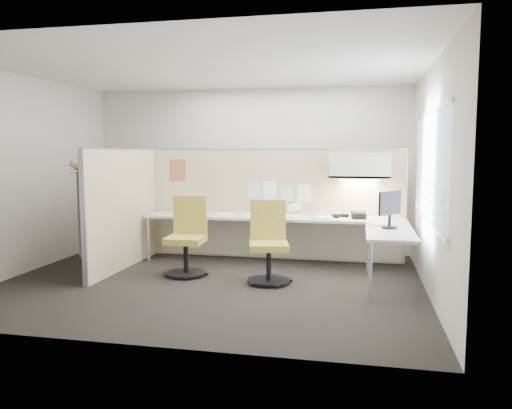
% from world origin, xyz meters
% --- Properties ---
extents(floor, '(5.50, 4.50, 0.01)m').
position_xyz_m(floor, '(0.00, 0.00, -0.01)').
color(floor, black).
rests_on(floor, ground).
extents(ceiling, '(5.50, 4.50, 0.01)m').
position_xyz_m(ceiling, '(0.00, 0.00, 2.80)').
color(ceiling, white).
rests_on(ceiling, wall_back).
extents(wall_back, '(5.50, 0.02, 2.80)m').
position_xyz_m(wall_back, '(0.00, 2.25, 1.40)').
color(wall_back, beige).
rests_on(wall_back, ground).
extents(wall_front, '(5.50, 0.02, 2.80)m').
position_xyz_m(wall_front, '(0.00, -2.25, 1.40)').
color(wall_front, beige).
rests_on(wall_front, ground).
extents(wall_left, '(0.02, 4.50, 2.80)m').
position_xyz_m(wall_left, '(-2.75, 0.00, 1.40)').
color(wall_left, beige).
rests_on(wall_left, ground).
extents(wall_right, '(0.02, 4.50, 2.80)m').
position_xyz_m(wall_right, '(2.75, 0.00, 1.40)').
color(wall_right, beige).
rests_on(wall_right, ground).
extents(window_pane, '(0.01, 2.80, 1.30)m').
position_xyz_m(window_pane, '(2.73, 0.00, 1.55)').
color(window_pane, '#919CA9').
rests_on(window_pane, wall_right).
extents(partition_back, '(4.10, 0.06, 1.75)m').
position_xyz_m(partition_back, '(0.55, 1.60, 0.88)').
color(partition_back, '#CEBD8E').
rests_on(partition_back, floor).
extents(partition_left, '(0.06, 2.20, 1.75)m').
position_xyz_m(partition_left, '(-1.50, 0.50, 0.88)').
color(partition_left, '#CEBD8E').
rests_on(partition_left, floor).
extents(desk, '(4.00, 2.07, 0.73)m').
position_xyz_m(desk, '(0.93, 1.13, 0.60)').
color(desk, beige).
rests_on(desk, floor).
extents(overhead_bin, '(0.90, 0.36, 0.38)m').
position_xyz_m(overhead_bin, '(1.90, 1.39, 1.51)').
color(overhead_bin, beige).
rests_on(overhead_bin, partition_back).
extents(task_light_strip, '(0.60, 0.06, 0.02)m').
position_xyz_m(task_light_strip, '(1.90, 1.39, 1.30)').
color(task_light_strip, '#FFEABF').
rests_on(task_light_strip, overhead_bin).
extents(pinned_papers, '(1.01, 0.00, 0.47)m').
position_xyz_m(pinned_papers, '(0.63, 1.57, 1.03)').
color(pinned_papers, '#8CBF8C').
rests_on(pinned_papers, partition_back).
extents(poster, '(0.28, 0.00, 0.35)m').
position_xyz_m(poster, '(-1.05, 1.57, 1.42)').
color(poster, orange).
rests_on(poster, partition_back).
extents(chair_left, '(0.57, 0.57, 1.08)m').
position_xyz_m(chair_left, '(-0.45, 0.32, 0.51)').
color(chair_left, black).
rests_on(chair_left, floor).
extents(chair_right, '(0.60, 0.62, 1.07)m').
position_xyz_m(chair_right, '(0.74, 0.15, 0.50)').
color(chair_right, black).
rests_on(chair_right, floor).
extents(monitor, '(0.30, 0.38, 0.48)m').
position_xyz_m(monitor, '(2.30, 0.40, 1.01)').
color(monitor, black).
rests_on(monitor, desk).
extents(phone, '(0.24, 0.22, 0.12)m').
position_xyz_m(phone, '(1.90, 1.27, 0.78)').
color(phone, black).
rests_on(phone, desk).
extents(stapler, '(0.15, 0.08, 0.05)m').
position_xyz_m(stapler, '(1.69, 1.40, 0.76)').
color(stapler, black).
rests_on(stapler, desk).
extents(tape_dispenser, '(0.11, 0.08, 0.06)m').
position_xyz_m(tape_dispenser, '(1.57, 1.27, 0.76)').
color(tape_dispenser, black).
rests_on(tape_dispenser, desk).
extents(coat_hook, '(0.18, 0.47, 1.40)m').
position_xyz_m(coat_hook, '(-1.58, -0.50, 1.41)').
color(coat_hook, silver).
rests_on(coat_hook, partition_left).
extents(paper_stack_0, '(0.27, 0.33, 0.04)m').
position_xyz_m(paper_stack_0, '(-0.90, 1.30, 0.75)').
color(paper_stack_0, white).
rests_on(paper_stack_0, desk).
extents(paper_stack_1, '(0.24, 0.31, 0.02)m').
position_xyz_m(paper_stack_1, '(-0.16, 1.33, 0.74)').
color(paper_stack_1, white).
rests_on(paper_stack_1, desk).
extents(paper_stack_2, '(0.23, 0.30, 0.04)m').
position_xyz_m(paper_stack_2, '(0.26, 1.20, 0.75)').
color(paper_stack_2, white).
rests_on(paper_stack_2, desk).
extents(paper_stack_3, '(0.27, 0.33, 0.01)m').
position_xyz_m(paper_stack_3, '(0.87, 1.33, 0.74)').
color(paper_stack_3, white).
rests_on(paper_stack_3, desk).
extents(paper_stack_4, '(0.30, 0.35, 0.03)m').
position_xyz_m(paper_stack_4, '(1.39, 1.21, 0.74)').
color(paper_stack_4, white).
rests_on(paper_stack_4, desk).
extents(paper_stack_5, '(0.30, 0.35, 0.02)m').
position_xyz_m(paper_stack_5, '(2.15, 0.75, 0.74)').
color(paper_stack_5, white).
rests_on(paper_stack_5, desk).
extents(paper_stack_6, '(0.29, 0.34, 0.02)m').
position_xyz_m(paper_stack_6, '(-0.81, 1.26, 0.74)').
color(paper_stack_6, white).
rests_on(paper_stack_6, desk).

